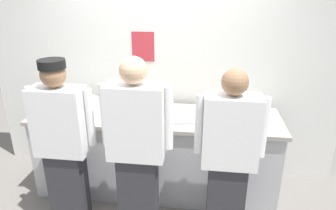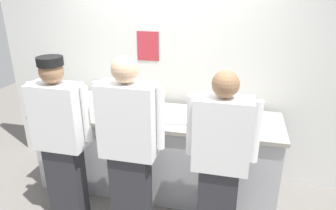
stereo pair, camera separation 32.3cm
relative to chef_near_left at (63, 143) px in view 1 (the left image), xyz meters
The scene contains 15 objects.
ground_plane 1.19m from the chef_near_left, 20.05° to the left, with size 9.00×9.00×0.00m, color slate.
wall_back 1.50m from the chef_near_left, 57.37° to the left, with size 4.19×0.11×2.94m.
prep_counter 1.08m from the chef_near_left, 41.66° to the left, with size 2.67×0.74×0.93m.
chef_near_left is the anchor object (origin of this frame).
chef_center 0.70m from the chef_near_left, ahead, with size 0.63×0.24×1.73m.
chef_far_right 1.50m from the chef_near_left, ahead, with size 0.60×0.24×1.64m.
plate_stack_front 1.93m from the chef_near_left, 25.27° to the left, with size 0.21×0.21×0.06m.
mixing_bowl_steel 0.75m from the chef_near_left, 98.54° to the left, with size 0.39×0.39×0.11m, color #B7BABF.
sheet_tray 1.20m from the chef_near_left, 29.93° to the left, with size 0.40×0.30×0.02m, color #B7BABF.
squeeze_bottle_primary 1.46m from the chef_near_left, 24.73° to the left, with size 0.06×0.06×0.18m.
squeeze_bottle_secondary 1.02m from the chef_near_left, 46.39° to the left, with size 0.06×0.06×0.21m.
squeeze_bottle_spare 0.78m from the chef_near_left, 62.62° to the left, with size 0.06×0.06×0.21m.
ramekin_green_sauce 1.71m from the chef_near_left, 16.39° to the left, with size 0.09×0.09×0.04m.
ramekin_red_sauce 0.94m from the chef_near_left, 64.43° to the left, with size 0.09×0.09×0.05m.
deli_cup 0.90m from the chef_near_left, 74.44° to the left, with size 0.09×0.09×0.11m, color white.
Camera 1 is at (0.52, -2.60, 2.24)m, focal length 32.73 mm.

